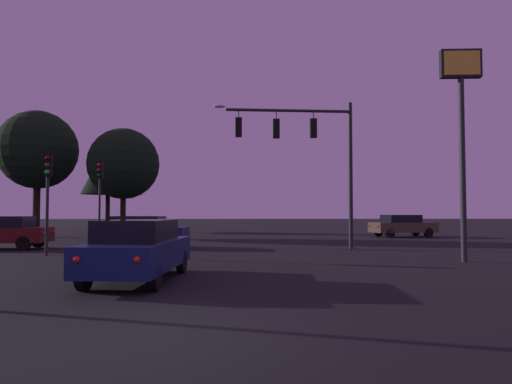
{
  "coord_description": "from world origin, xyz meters",
  "views": [
    {
      "loc": [
        1.05,
        -6.38,
        1.72
      ],
      "look_at": [
        1.88,
        15.0,
        2.65
      ],
      "focal_mm": 32.3,
      "sensor_mm": 36.0,
      "label": 1
    }
  ],
  "objects_px": {
    "traffic_signal_mast_arm": "(307,144)",
    "traffic_light_corner_right": "(48,183)",
    "car_nearside_lane": "(139,249)",
    "car_far_lane": "(402,225)",
    "store_sign_illuminated": "(461,107)",
    "car_crossing_left": "(140,231)",
    "tree_left_far": "(124,164)",
    "tree_center_horizon": "(108,167)",
    "tree_behind_sign": "(38,150)",
    "car_crossing_right": "(1,232)",
    "traffic_light_corner_left": "(100,186)"
  },
  "relations": [
    {
      "from": "car_nearside_lane",
      "to": "traffic_signal_mast_arm",
      "type": "bearing_deg",
      "value": 59.46
    },
    {
      "from": "traffic_light_corner_left",
      "to": "store_sign_illuminated",
      "type": "height_order",
      "value": "store_sign_illuminated"
    },
    {
      "from": "traffic_signal_mast_arm",
      "to": "car_far_lane",
      "type": "height_order",
      "value": "traffic_signal_mast_arm"
    },
    {
      "from": "traffic_signal_mast_arm",
      "to": "car_nearside_lane",
      "type": "bearing_deg",
      "value": -120.54
    },
    {
      "from": "car_crossing_right",
      "to": "tree_behind_sign",
      "type": "distance_m",
      "value": 12.05
    },
    {
      "from": "traffic_light_corner_right",
      "to": "tree_center_horizon",
      "type": "xyz_separation_m",
      "value": [
        -3.94,
        22.51,
        2.79
      ]
    },
    {
      "from": "traffic_signal_mast_arm",
      "to": "car_nearside_lane",
      "type": "relative_size",
      "value": 1.46
    },
    {
      "from": "car_nearside_lane",
      "to": "tree_center_horizon",
      "type": "distance_m",
      "value": 31.1
    },
    {
      "from": "traffic_light_corner_right",
      "to": "car_crossing_right",
      "type": "height_order",
      "value": "traffic_light_corner_right"
    },
    {
      "from": "traffic_light_corner_left",
      "to": "traffic_light_corner_right",
      "type": "xyz_separation_m",
      "value": [
        -0.12,
        -6.45,
        -0.26
      ]
    },
    {
      "from": "car_crossing_left",
      "to": "tree_center_horizon",
      "type": "height_order",
      "value": "tree_center_horizon"
    },
    {
      "from": "traffic_signal_mast_arm",
      "to": "tree_center_horizon",
      "type": "xyz_separation_m",
      "value": [
        -14.71,
        19.71,
        0.74
      ]
    },
    {
      "from": "traffic_signal_mast_arm",
      "to": "tree_left_far",
      "type": "height_order",
      "value": "tree_left_far"
    },
    {
      "from": "traffic_signal_mast_arm",
      "to": "traffic_light_corner_right",
      "type": "bearing_deg",
      "value": -165.44
    },
    {
      "from": "car_crossing_left",
      "to": "store_sign_illuminated",
      "type": "bearing_deg",
      "value": -28.41
    },
    {
      "from": "car_crossing_right",
      "to": "store_sign_illuminated",
      "type": "xyz_separation_m",
      "value": [
        18.75,
        -6.22,
        4.59
      ]
    },
    {
      "from": "traffic_light_corner_right",
      "to": "tree_left_far",
      "type": "height_order",
      "value": "tree_left_far"
    },
    {
      "from": "car_far_lane",
      "to": "tree_left_far",
      "type": "xyz_separation_m",
      "value": [
        -18.9,
        -0.44,
        4.11
      ]
    },
    {
      "from": "car_crossing_right",
      "to": "store_sign_illuminated",
      "type": "height_order",
      "value": "store_sign_illuminated"
    },
    {
      "from": "traffic_light_corner_left",
      "to": "tree_left_far",
      "type": "height_order",
      "value": "tree_left_far"
    },
    {
      "from": "traffic_signal_mast_arm",
      "to": "car_far_lane",
      "type": "relative_size",
      "value": 1.46
    },
    {
      "from": "car_crossing_left",
      "to": "tree_left_far",
      "type": "distance_m",
      "value": 9.83
    },
    {
      "from": "car_crossing_right",
      "to": "traffic_light_corner_right",
      "type": "bearing_deg",
      "value": -43.99
    },
    {
      "from": "car_crossing_left",
      "to": "traffic_signal_mast_arm",
      "type": "bearing_deg",
      "value": -7.55
    },
    {
      "from": "traffic_light_corner_left",
      "to": "car_crossing_right",
      "type": "distance_m",
      "value": 5.28
    },
    {
      "from": "car_crossing_left",
      "to": "car_nearside_lane",
      "type": "bearing_deg",
      "value": -78.26
    },
    {
      "from": "traffic_light_corner_right",
      "to": "tree_behind_sign",
      "type": "bearing_deg",
      "value": 114.73
    },
    {
      "from": "tree_behind_sign",
      "to": "tree_center_horizon",
      "type": "bearing_deg",
      "value": 74.55
    },
    {
      "from": "store_sign_illuminated",
      "to": "tree_center_horizon",
      "type": "relative_size",
      "value": 0.92
    },
    {
      "from": "tree_left_far",
      "to": "car_nearside_lane",
      "type": "bearing_deg",
      "value": -74.97
    },
    {
      "from": "car_far_lane",
      "to": "store_sign_illuminated",
      "type": "xyz_separation_m",
      "value": [
        -3.51,
        -15.63,
        4.59
      ]
    },
    {
      "from": "car_crossing_right",
      "to": "tree_left_far",
      "type": "relative_size",
      "value": 0.61
    },
    {
      "from": "car_far_lane",
      "to": "store_sign_illuminated",
      "type": "height_order",
      "value": "store_sign_illuminated"
    },
    {
      "from": "traffic_signal_mast_arm",
      "to": "car_far_lane",
      "type": "xyz_separation_m",
      "value": [
        8.06,
        9.93,
        -4.11
      ]
    },
    {
      "from": "tree_left_far",
      "to": "tree_center_horizon",
      "type": "distance_m",
      "value": 10.95
    },
    {
      "from": "tree_center_horizon",
      "to": "traffic_light_corner_right",
      "type": "bearing_deg",
      "value": -80.07
    },
    {
      "from": "car_nearside_lane",
      "to": "tree_left_far",
      "type": "bearing_deg",
      "value": 105.03
    },
    {
      "from": "traffic_light_corner_right",
      "to": "car_nearside_lane",
      "type": "height_order",
      "value": "traffic_light_corner_right"
    },
    {
      "from": "car_crossing_left",
      "to": "store_sign_illuminated",
      "type": "height_order",
      "value": "store_sign_illuminated"
    },
    {
      "from": "car_crossing_right",
      "to": "tree_center_horizon",
      "type": "distance_m",
      "value": 19.8
    },
    {
      "from": "store_sign_illuminated",
      "to": "traffic_light_corner_right",
      "type": "bearing_deg",
      "value": 169.28
    },
    {
      "from": "traffic_signal_mast_arm",
      "to": "tree_left_far",
      "type": "bearing_deg",
      "value": 138.79
    },
    {
      "from": "traffic_light_corner_left",
      "to": "traffic_light_corner_right",
      "type": "bearing_deg",
      "value": -91.06
    },
    {
      "from": "tree_left_far",
      "to": "tree_center_horizon",
      "type": "xyz_separation_m",
      "value": [
        -3.87,
        10.22,
        0.74
      ]
    },
    {
      "from": "traffic_signal_mast_arm",
      "to": "car_crossing_right",
      "type": "xyz_separation_m",
      "value": [
        -14.2,
        0.52,
        -4.11
      ]
    },
    {
      "from": "traffic_signal_mast_arm",
      "to": "traffic_light_corner_right",
      "type": "height_order",
      "value": "traffic_signal_mast_arm"
    },
    {
      "from": "traffic_light_corner_left",
      "to": "store_sign_illuminated",
      "type": "xyz_separation_m",
      "value": [
        15.2,
        -9.35,
        2.26
      ]
    },
    {
      "from": "store_sign_illuminated",
      "to": "tree_behind_sign",
      "type": "relative_size",
      "value": 0.85
    },
    {
      "from": "traffic_light_corner_left",
      "to": "car_far_lane",
      "type": "height_order",
      "value": "traffic_light_corner_left"
    },
    {
      "from": "store_sign_illuminated",
      "to": "tree_behind_sign",
      "type": "height_order",
      "value": "tree_behind_sign"
    }
  ]
}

